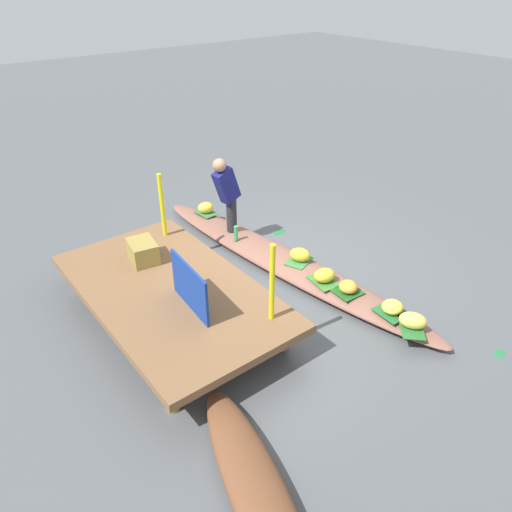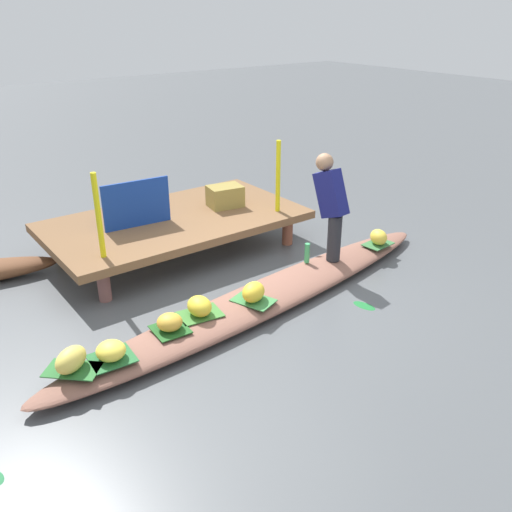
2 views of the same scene
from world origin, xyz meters
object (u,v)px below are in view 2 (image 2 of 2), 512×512
object	(u,v)px
water_bottle	(307,253)
banana_bunch_2	(253,292)
banana_bunch_0	(199,306)
produce_crate	(225,196)
vendor_person	(331,202)
banana_bunch_1	(379,237)
banana_bunch_4	(111,351)
banana_bunch_3	(71,360)
banana_bunch_5	(170,322)
vendor_boat	(267,297)
market_banner	(137,204)

from	to	relation	value
water_bottle	banana_bunch_2	bearing A→B (deg)	-160.96
banana_bunch_0	produce_crate	size ratio (longest dim) A/B	0.67
vendor_person	water_bottle	bearing A→B (deg)	169.60
vendor_person	produce_crate	world-z (taller)	vendor_person
banana_bunch_1	produce_crate	world-z (taller)	produce_crate
banana_bunch_4	water_bottle	size ratio (longest dim) A/B	1.11
produce_crate	banana_bunch_3	bearing A→B (deg)	-145.42
banana_bunch_1	banana_bunch_3	size ratio (longest dim) A/B	0.84
vendor_person	banana_bunch_2	bearing A→B (deg)	-166.95
banana_bunch_3	water_bottle	xyz separation A→B (m)	(2.92, 0.40, 0.01)
banana_bunch_1	banana_bunch_0	bearing A→B (deg)	-177.33
banana_bunch_2	banana_bunch_5	xyz separation A→B (m)	(-0.94, 0.02, -0.02)
vendor_person	banana_bunch_0	bearing A→B (deg)	-173.54
banana_bunch_5	produce_crate	size ratio (longest dim) A/B	0.54
banana_bunch_3	banana_bunch_4	distance (m)	0.33
banana_bunch_2	vendor_person	size ratio (longest dim) A/B	0.24
water_bottle	produce_crate	distance (m)	1.59
banana_bunch_0	banana_bunch_2	world-z (taller)	banana_bunch_2
banana_bunch_1	banana_bunch_2	bearing A→B (deg)	-174.12
vendor_boat	banana_bunch_2	distance (m)	0.34
banana_bunch_1	market_banner	xyz separation A→B (m)	(-2.41, 1.73, 0.46)
banana_bunch_5	banana_bunch_2	bearing A→B (deg)	-1.49
banana_bunch_2	water_bottle	distance (m)	1.10
banana_bunch_1	banana_bunch_4	distance (m)	3.68
banana_bunch_5	water_bottle	distance (m)	2.01
banana_bunch_0	vendor_person	bearing A→B (deg)	6.46
banana_bunch_0	banana_bunch_1	xyz separation A→B (m)	(2.69, 0.13, 0.00)
banana_bunch_2	vendor_boat	bearing A→B (deg)	23.23
banana_bunch_0	water_bottle	size ratio (longest dim) A/B	1.25
vendor_boat	market_banner	world-z (taller)	market_banner
banana_bunch_1	produce_crate	size ratio (longest dim) A/B	0.60
vendor_boat	banana_bunch_1	size ratio (longest dim) A/B	19.82
banana_bunch_1	banana_bunch_2	xyz separation A→B (m)	(-2.11, -0.22, 0.00)
banana_bunch_2	water_bottle	xyz separation A→B (m)	(1.04, 0.36, 0.02)
banana_bunch_3	banana_bunch_2	bearing A→B (deg)	1.13
banana_bunch_1	banana_bunch_3	world-z (taller)	banana_bunch_3
vendor_boat	banana_bunch_0	bearing A→B (deg)	174.98
banana_bunch_4	produce_crate	bearing A→B (deg)	38.53
produce_crate	banana_bunch_5	bearing A→B (deg)	-135.01
vendor_person	water_bottle	distance (m)	0.65
banana_bunch_0	vendor_person	distance (m)	2.01
banana_bunch_1	market_banner	size ratio (longest dim) A/B	0.32
banana_bunch_0	banana_bunch_5	size ratio (longest dim) A/B	1.24
banana_bunch_0	water_bottle	distance (m)	1.64
market_banner	produce_crate	size ratio (longest dim) A/B	1.90
banana_bunch_1	water_bottle	size ratio (longest dim) A/B	1.12
vendor_boat	vendor_person	size ratio (longest dim) A/B	4.25
banana_bunch_0	market_banner	xyz separation A→B (m)	(0.28, 1.86, 0.46)
vendor_boat	produce_crate	bearing A→B (deg)	62.73
banana_bunch_2	vendor_person	world-z (taller)	vendor_person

